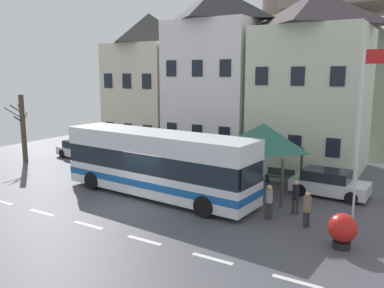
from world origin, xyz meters
The scene contains 16 objects.
ground_plane centered at (0.00, 0.00, -0.03)m, with size 40.00×60.00×0.07m.
townhouse_00 centered at (-7.54, 11.83, 5.50)m, with size 5.55×5.72×11.01m.
townhouse_01 centered at (-1.45, 11.64, 6.15)m, with size 6.22×5.35×12.31m.
townhouse_02 centered at (5.31, 12.38, 5.75)m, with size 6.64×6.82×11.51m.
hilltop_castle centered at (3.10, 32.99, 7.59)m, with size 35.23×35.23×20.45m.
transit_bus centered at (0.13, 2.13, 1.72)m, with size 11.18×3.27×3.40m.
bus_shelter centered at (4.65, 5.46, 3.08)m, with size 3.60×3.60×3.80m.
parked_car_00 centered at (-10.19, 6.83, 0.64)m, with size 4.81×2.47×1.31m.
parked_car_02 centered at (7.83, 6.90, 0.67)m, with size 3.96×2.07×1.37m.
pedestrian_00 centered at (7.17, 3.17, 0.91)m, with size 0.33×0.31×1.61m.
pedestrian_01 centered at (6.35, 1.95, 0.85)m, with size 0.35×0.31×1.57m.
pedestrian_02 centered at (8.03, 1.88, 0.92)m, with size 0.34×0.34×1.56m.
public_bench centered at (4.88, 7.80, 0.47)m, with size 1.65×0.48×0.87m.
flagpole centered at (9.74, 3.05, 4.26)m, with size 0.95×0.10×7.39m.
harbour_buoy centered at (9.70, 0.57, 0.74)m, with size 1.07×1.07×1.32m.
bare_tree_00 centered at (-12.78, 3.67, 2.50)m, with size 1.18×1.61×4.89m.
Camera 1 is at (12.06, -14.14, 6.43)m, focal length 37.07 mm.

